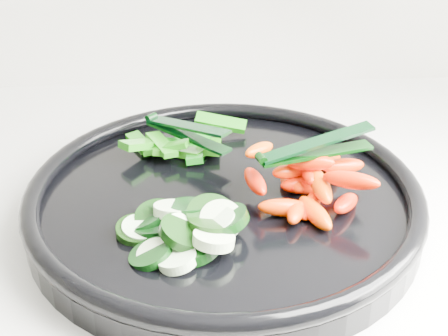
{
  "coord_description": "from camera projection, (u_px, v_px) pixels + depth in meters",
  "views": [
    {
      "loc": [
        0.41,
        1.16,
        1.27
      ],
      "look_at": [
        0.43,
        1.66,
        0.99
      ],
      "focal_mm": 50.0,
      "sensor_mm": 36.0,
      "label": 1
    }
  ],
  "objects": [
    {
      "name": "carrot_pile",
      "position": [
        309.0,
        182.0,
        0.58
      ],
      "size": [
        0.13,
        0.15,
        0.05
      ],
      "color": "#EB3500",
      "rests_on": "veggie_tray"
    },
    {
      "name": "veggie_tray",
      "position": [
        224.0,
        199.0,
        0.59
      ],
      "size": [
        0.4,
        0.4,
        0.04
      ],
      "color": "black",
      "rests_on": "counter"
    },
    {
      "name": "pepper_pile",
      "position": [
        178.0,
        144.0,
        0.66
      ],
      "size": [
        0.14,
        0.09,
        0.03
      ],
      "color": "#0A6E11",
      "rests_on": "veggie_tray"
    },
    {
      "name": "tong_pepper",
      "position": [
        185.0,
        130.0,
        0.65
      ],
      "size": [
        0.09,
        0.09,
        0.02
      ],
      "color": "black",
      "rests_on": "pepper_pile"
    },
    {
      "name": "tong_carrot",
      "position": [
        313.0,
        149.0,
        0.57
      ],
      "size": [
        0.11,
        0.05,
        0.02
      ],
      "color": "black",
      "rests_on": "carrot_pile"
    },
    {
      "name": "cucumber_pile",
      "position": [
        181.0,
        227.0,
        0.53
      ],
      "size": [
        0.13,
        0.11,
        0.04
      ],
      "color": "black",
      "rests_on": "veggie_tray"
    }
  ]
}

